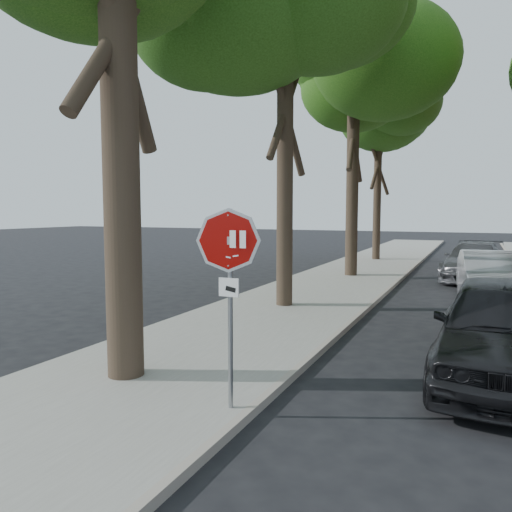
% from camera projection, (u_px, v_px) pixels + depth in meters
% --- Properties ---
extents(ground, '(120.00, 120.00, 0.00)m').
position_uv_depth(ground, '(280.00, 425.00, 6.28)').
color(ground, black).
rests_on(ground, ground).
extents(sidewalk_left, '(4.00, 55.00, 0.12)m').
position_uv_depth(sidewalk_left, '(335.00, 283.00, 18.20)').
color(sidewalk_left, gray).
rests_on(sidewalk_left, ground).
extents(curb_left, '(0.12, 55.00, 0.13)m').
position_uv_depth(curb_left, '(393.00, 286.00, 17.37)').
color(curb_left, '#9E9384').
rests_on(curb_left, ground).
extents(stop_sign, '(0.76, 0.34, 2.61)m').
position_uv_depth(stop_sign, '(229.00, 269.00, 6.36)').
color(stop_sign, gray).
rests_on(stop_sign, sidewalk_left).
extents(tree_mid_a, '(5.59, 5.19, 9.84)m').
position_uv_depth(tree_mid_a, '(286.00, 23.00, 13.12)').
color(tree_mid_a, black).
rests_on(tree_mid_a, sidewalk_left).
extents(tree_mid_b, '(5.88, 5.46, 10.36)m').
position_uv_depth(tree_mid_b, '(354.00, 74.00, 19.38)').
color(tree_mid_b, black).
rests_on(tree_mid_b, sidewalk_left).
extents(tree_far, '(5.29, 4.91, 9.33)m').
position_uv_depth(tree_far, '(379.00, 123.00, 25.93)').
color(tree_far, black).
rests_on(tree_far, sidewalk_left).
extents(car_a, '(2.12, 4.94, 1.66)m').
position_uv_depth(car_a, '(503.00, 329.00, 7.88)').
color(car_a, black).
rests_on(car_a, ground).
extents(car_b, '(2.07, 4.72, 1.51)m').
position_uv_depth(car_b, '(491.00, 278.00, 14.43)').
color(car_b, '#A0A1A7').
rests_on(car_b, ground).
extents(car_c, '(2.53, 5.22, 1.46)m').
position_uv_depth(car_c, '(474.00, 261.00, 19.28)').
color(car_c, '#4B4B50').
rests_on(car_c, ground).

